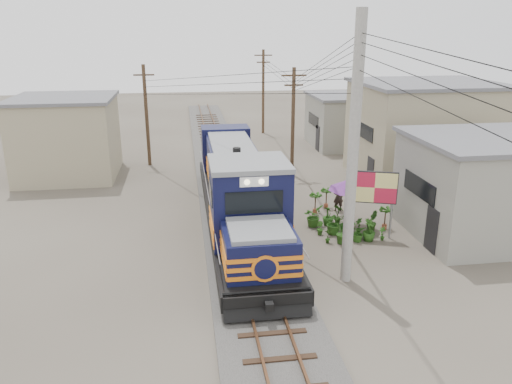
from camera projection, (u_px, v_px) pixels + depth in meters
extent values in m
plane|color=#473F35|center=(255.00, 280.00, 19.46)|extent=(120.00, 120.00, 0.00)
cube|color=#595651|center=(230.00, 196.00, 28.83)|extent=(3.60, 70.00, 0.16)
cube|color=#51331E|center=(221.00, 194.00, 28.70)|extent=(0.08, 70.00, 0.12)
cube|color=#51331E|center=(239.00, 193.00, 28.85)|extent=(0.08, 70.00, 0.12)
cube|color=black|center=(239.00, 211.00, 24.38)|extent=(3.11, 17.17, 0.59)
cube|color=black|center=(254.00, 267.00, 19.44)|extent=(2.36, 3.43, 0.70)
cube|color=black|center=(229.00, 185.00, 29.52)|extent=(2.36, 3.43, 0.70)
cube|color=black|center=(259.00, 252.00, 17.84)|extent=(2.55, 2.58, 1.61)
cube|color=black|center=(249.00, 204.00, 20.10)|extent=(3.05, 2.79, 3.33)
cube|color=slate|center=(249.00, 163.00, 19.56)|extent=(3.11, 2.93, 0.19)
cube|color=black|center=(254.00, 202.00, 18.59)|extent=(2.18, 0.06, 0.86)
cube|color=white|center=(254.00, 182.00, 18.33)|extent=(1.07, 0.06, 0.38)
cube|color=black|center=(233.00, 170.00, 26.48)|extent=(2.43, 10.52, 2.47)
cube|color=slate|center=(232.00, 147.00, 26.08)|extent=(2.18, 10.52, 0.19)
cube|color=orange|center=(239.00, 200.00, 24.20)|extent=(3.15, 17.17, 0.15)
cube|color=orange|center=(239.00, 194.00, 24.10)|extent=(3.15, 17.17, 0.15)
cube|color=orange|center=(238.00, 187.00, 23.99)|extent=(3.15, 17.17, 0.15)
cylinder|color=#9E9B93|center=(353.00, 155.00, 17.90)|extent=(0.40, 0.40, 10.00)
cylinder|color=#4C3826|center=(293.00, 123.00, 32.13)|extent=(0.24, 0.24, 7.00)
cube|color=#4C3826|center=(294.00, 75.00, 31.19)|extent=(1.60, 0.10, 0.10)
cube|color=#4C3826|center=(294.00, 85.00, 31.38)|extent=(1.20, 0.10, 0.10)
cylinder|color=#4C3826|center=(263.00, 92.00, 45.24)|extent=(0.24, 0.24, 7.50)
cube|color=#4C3826|center=(263.00, 55.00, 44.22)|extent=(1.60, 0.10, 0.10)
cube|color=#4C3826|center=(263.00, 62.00, 44.41)|extent=(1.20, 0.10, 0.10)
cylinder|color=#4C3826|center=(147.00, 116.00, 34.58)|extent=(0.24, 0.24, 7.00)
cube|color=#4C3826|center=(144.00, 72.00, 33.64)|extent=(1.60, 0.10, 0.10)
cube|color=#4C3826|center=(144.00, 81.00, 33.83)|extent=(1.20, 0.10, 0.10)
cube|color=gray|center=(490.00, 188.00, 23.15)|extent=(7.00, 6.00, 4.50)
cube|color=slate|center=(498.00, 139.00, 22.41)|extent=(7.35, 6.30, 0.20)
cube|color=black|center=(419.00, 187.00, 22.60)|extent=(0.05, 3.00, 0.90)
cube|color=gray|center=(423.00, 133.00, 31.51)|extent=(8.00, 7.00, 6.00)
cube|color=slate|center=(429.00, 83.00, 30.53)|extent=(8.40, 7.35, 0.20)
cube|color=black|center=(363.00, 130.00, 30.86)|extent=(0.05, 3.50, 0.90)
cube|color=gray|center=(349.00, 121.00, 41.01)|extent=(6.00, 6.00, 4.00)
cube|color=slate|center=(350.00, 96.00, 40.35)|extent=(6.30, 6.30, 0.20)
cube|color=black|center=(313.00, 120.00, 40.53)|extent=(0.05, 3.00, 0.90)
cube|color=gray|center=(67.00, 139.00, 32.33)|extent=(6.00, 6.00, 5.00)
cube|color=slate|center=(62.00, 98.00, 31.52)|extent=(6.30, 6.30, 0.20)
cube|color=black|center=(18.00, 136.00, 31.84)|extent=(0.05, 3.00, 0.90)
cylinder|color=#99999E|center=(354.00, 212.00, 23.23)|extent=(0.10, 0.10, 2.35)
cylinder|color=#99999E|center=(391.00, 215.00, 22.92)|extent=(0.10, 0.10, 2.35)
cube|color=black|center=(374.00, 187.00, 22.67)|extent=(1.99, 0.79, 1.50)
cube|color=red|center=(375.00, 188.00, 22.65)|extent=(1.89, 0.73, 1.41)
cylinder|color=black|center=(349.00, 226.00, 24.57)|extent=(0.46, 0.46, 0.10)
cylinder|color=#99999E|center=(350.00, 205.00, 24.23)|extent=(0.05, 0.05, 2.28)
cone|color=#5B246E|center=(352.00, 184.00, 23.89)|extent=(2.37, 2.37, 0.57)
imported|color=black|center=(338.00, 197.00, 26.51)|extent=(0.61, 0.43, 1.57)
imported|color=#255217|center=(328.00, 236.00, 22.67)|extent=(0.43, 0.39, 0.68)
imported|color=#255217|center=(341.00, 233.00, 22.52)|extent=(0.71, 0.72, 1.02)
imported|color=#255217|center=(357.00, 233.00, 22.81)|extent=(0.99, 0.95, 0.84)
imported|color=#255217|center=(369.00, 230.00, 22.85)|extent=(0.83, 0.83, 1.05)
imported|color=#255217|center=(382.00, 234.00, 22.97)|extent=(0.35, 0.41, 0.65)
imported|color=#255217|center=(320.00, 228.00, 23.60)|extent=(0.36, 0.41, 0.66)
imported|color=#255217|center=(335.00, 223.00, 23.59)|extent=(1.24, 1.16, 1.11)
imported|color=#255217|center=(345.00, 223.00, 23.90)|extent=(0.67, 0.67, 0.92)
imported|color=#255217|center=(359.00, 225.00, 23.79)|extent=(0.29, 0.41, 0.76)
imported|color=#255217|center=(372.00, 221.00, 23.87)|extent=(0.71, 0.74, 1.06)
imported|color=#255217|center=(313.00, 216.00, 24.54)|extent=(1.21, 1.25, 1.06)
imported|color=#255217|center=(328.00, 216.00, 24.72)|extent=(0.72, 0.72, 0.96)
imported|color=#255217|center=(338.00, 214.00, 24.83)|extent=(0.61, 0.66, 1.04)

